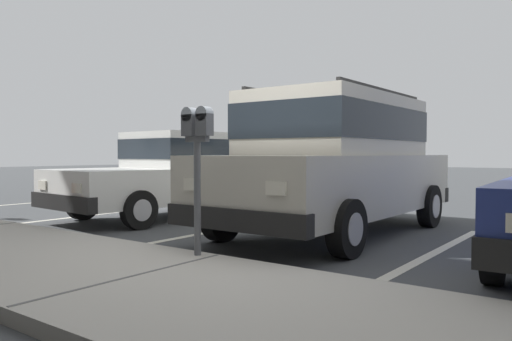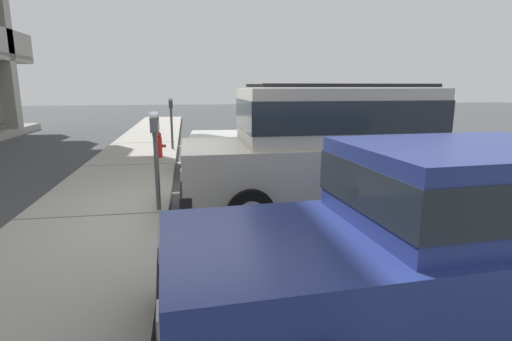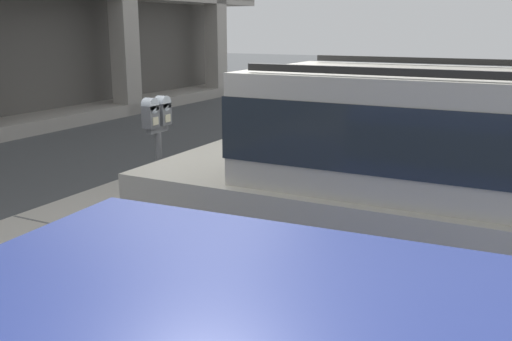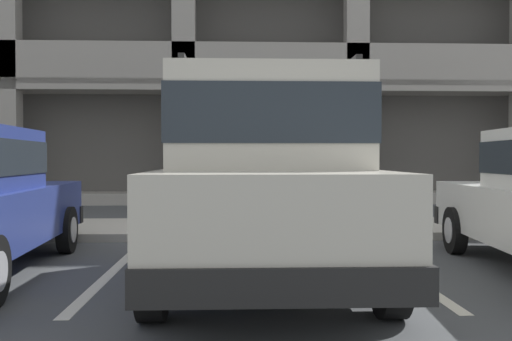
{
  "view_description": "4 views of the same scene",
  "coord_description": "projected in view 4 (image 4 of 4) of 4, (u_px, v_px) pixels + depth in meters",
  "views": [
    {
      "loc": [
        -3.32,
        4.05,
        1.15
      ],
      "look_at": [
        -0.0,
        -0.43,
        0.96
      ],
      "focal_mm": 35.0,
      "sensor_mm": 36.0,
      "label": 1
    },
    {
      "loc": [
        -5.97,
        -0.13,
        1.99
      ],
      "look_at": [
        -0.17,
        -1.13,
        0.75
      ],
      "focal_mm": 28.0,
      "sensor_mm": 36.0,
      "label": 2
    },
    {
      "loc": [
        -4.35,
        -3.1,
        2.29
      ],
      "look_at": [
        0.41,
        -0.63,
        0.94
      ],
      "focal_mm": 40.0,
      "sensor_mm": 36.0,
      "label": 3
    },
    {
      "loc": [
        -0.26,
        -8.14,
        1.23
      ],
      "look_at": [
        0.05,
        -0.64,
        1.06
      ],
      "focal_mm": 40.0,
      "sensor_mm": 36.0,
      "label": 4
    }
  ],
  "objects": [
    {
      "name": "parking_meter_near",
      "position": [
        261.0,
        157.0,
        8.49
      ],
      "size": [
        0.35,
        0.12,
        1.51
      ],
      "color": "#595B60",
      "rests_on": "sidewalk"
    },
    {
      "name": "silver_suv",
      "position": [
        262.0,
        172.0,
        5.74
      ],
      "size": [
        2.04,
        4.79,
        2.03
      ],
      "rotation": [
        0.0,
        0.0,
        0.0
      ],
      "color": "beige",
      "rests_on": "ground_plane"
    },
    {
      "name": "ground_plane",
      "position": [
        251.0,
        247.0,
        8.17
      ],
      "size": [
        80.0,
        80.0,
        0.1
      ],
      "color": "#444749"
    },
    {
      "name": "sidewalk",
      "position": [
        249.0,
        228.0,
        9.46
      ],
      "size": [
        40.0,
        2.2,
        0.12
      ],
      "color": "#ADA89E",
      "rests_on": "ground_plane"
    },
    {
      "name": "parking_stall_lines",
      "position": [
        385.0,
        260.0,
        6.83
      ],
      "size": [
        12.61,
        4.8,
        0.01
      ],
      "color": "silver",
      "rests_on": "ground_plane"
    }
  ]
}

